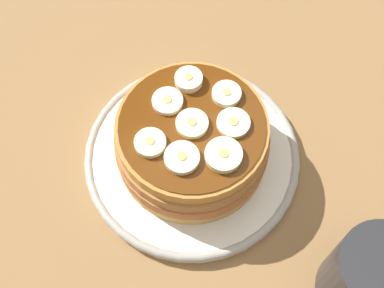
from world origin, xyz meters
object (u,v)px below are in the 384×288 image
(banana_slice_3, at_px, (233,123))
(banana_slice_7, at_px, (226,94))
(coffee_mug, at_px, (373,281))
(banana_slice_2, at_px, (189,80))
(pancake_stack, at_px, (191,142))
(banana_slice_1, at_px, (182,158))
(banana_slice_0, at_px, (192,119))
(banana_slice_5, at_px, (150,143))
(plate, at_px, (192,157))
(banana_slice_6, at_px, (223,155))
(banana_slice_4, at_px, (168,101))

(banana_slice_3, distance_m, banana_slice_7, 0.03)
(banana_slice_3, xyz_separation_m, coffee_mug, (0.18, 0.04, -0.03))
(banana_slice_2, xyz_separation_m, banana_slice_3, (0.06, 0.02, -0.00))
(pancake_stack, height_order, banana_slice_1, banana_slice_1)
(banana_slice_1, distance_m, banana_slice_2, 0.08)
(pancake_stack, relative_size, banana_slice_3, 5.03)
(pancake_stack, distance_m, banana_slice_0, 0.04)
(banana_slice_1, relative_size, banana_slice_7, 1.14)
(coffee_mug, bearing_deg, banana_slice_7, -171.71)
(banana_slice_2, height_order, coffee_mug, coffee_mug)
(coffee_mug, bearing_deg, banana_slice_5, -148.84)
(plate, distance_m, banana_slice_5, 0.08)
(banana_slice_7, bearing_deg, banana_slice_0, -78.49)
(plate, relative_size, banana_slice_6, 6.53)
(banana_slice_1, xyz_separation_m, coffee_mug, (0.17, 0.10, -0.03))
(banana_slice_0, relative_size, coffee_mug, 0.28)
(banana_slice_0, distance_m, banana_slice_1, 0.04)
(banana_slice_5, bearing_deg, pancake_stack, 89.96)
(banana_slice_0, bearing_deg, banana_slice_2, 157.25)
(banana_slice_1, bearing_deg, coffee_mug, 30.50)
(pancake_stack, xyz_separation_m, banana_slice_6, (0.04, 0.01, 0.04))
(banana_slice_2, height_order, banana_slice_7, banana_slice_2)
(banana_slice_3, distance_m, banana_slice_5, 0.08)
(plate, relative_size, coffee_mug, 2.03)
(pancake_stack, bearing_deg, banana_slice_2, 155.20)
(plate, xyz_separation_m, banana_slice_6, (0.04, 0.01, 0.07))
(banana_slice_5, bearing_deg, banana_slice_4, 134.33)
(banana_slice_1, height_order, banana_slice_2, banana_slice_2)
(banana_slice_5, bearing_deg, coffee_mug, 31.16)
(banana_slice_2, height_order, banana_slice_5, banana_slice_2)
(banana_slice_7, bearing_deg, banana_slice_2, -140.95)
(banana_slice_4, bearing_deg, banana_slice_2, 111.44)
(banana_slice_2, bearing_deg, banana_slice_0, -22.75)
(pancake_stack, height_order, coffee_mug, coffee_mug)
(banana_slice_1, xyz_separation_m, banana_slice_4, (-0.06, 0.02, -0.00))
(banana_slice_0, relative_size, banana_slice_2, 1.13)
(banana_slice_0, relative_size, banana_slice_1, 0.95)
(plate, height_order, coffee_mug, coffee_mug)
(plate, height_order, banana_slice_5, banana_slice_5)
(banana_slice_0, relative_size, banana_slice_3, 0.97)
(banana_slice_6, bearing_deg, banana_slice_0, -171.65)
(pancake_stack, xyz_separation_m, banana_slice_3, (0.02, 0.04, 0.03))
(banana_slice_5, relative_size, banana_slice_6, 0.86)
(plate, xyz_separation_m, coffee_mug, (0.20, 0.07, 0.04))
(banana_slice_4, height_order, banana_slice_7, banana_slice_7)
(pancake_stack, height_order, banana_slice_6, banana_slice_6)
(pancake_stack, bearing_deg, banana_slice_5, -90.04)
(pancake_stack, distance_m, banana_slice_1, 0.05)
(banana_slice_3, relative_size, banana_slice_7, 1.11)
(plate, distance_m, banana_slice_4, 0.08)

